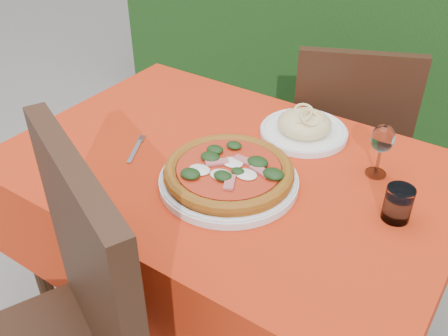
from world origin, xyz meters
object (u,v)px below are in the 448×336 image
Objects in this scene: pasta_plate at (304,127)px; water_glass at (398,205)px; wine_glass at (383,141)px; chair_far at (346,140)px; fork at (135,151)px; pizza_plate at (229,174)px.

water_glass is at bearing -32.25° from pasta_plate.
wine_glass reaches higher than pasta_plate.
pasta_plate is (-0.01, -0.39, 0.24)m from chair_far.
wine_glass is at bearing -1.66° from fork.
wine_glass is (-0.10, 0.15, 0.07)m from water_glass.
chair_far is 0.78m from pizza_plate.
pasta_plate is 1.73× the size of wine_glass.
pasta_plate is 0.43m from water_glass.
pizza_plate is 2.89× the size of wine_glass.
water_glass is 0.54× the size of fork.
water_glass reaches higher than pizza_plate.
water_glass is 0.20m from wine_glass.
pizza_plate is at bearing -139.56° from wine_glass.
pasta_plate reaches higher than fork.
chair_far is 10.35× the size of water_glass.
chair_far reaches higher than wine_glass.
wine_glass is at bearing 124.37° from water_glass.
pizza_plate is 0.32m from fork.
water_glass is (0.42, 0.11, 0.01)m from pizza_plate.
pasta_plate is 0.28m from wine_glass.
pasta_plate is at bearing 81.45° from pizza_plate.
water_glass is 0.75m from fork.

